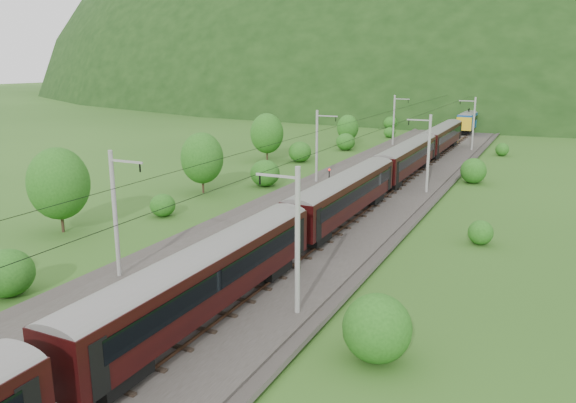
% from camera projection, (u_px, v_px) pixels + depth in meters
% --- Properties ---
extents(ground, '(600.00, 600.00, 0.00)m').
position_uv_depth(ground, '(202.00, 297.00, 32.99)').
color(ground, '#274C17').
rests_on(ground, ground).
extents(railbed, '(14.00, 220.00, 0.30)m').
position_uv_depth(railbed, '(278.00, 246.00, 41.70)').
color(railbed, '#38332D').
rests_on(railbed, ground).
extents(track_left, '(2.40, 220.00, 0.27)m').
position_uv_depth(track_left, '(250.00, 239.00, 42.66)').
color(track_left, '#533423').
rests_on(track_left, railbed).
extents(track_right, '(2.40, 220.00, 0.27)m').
position_uv_depth(track_right, '(307.00, 247.00, 40.64)').
color(track_right, '#533423').
rests_on(track_right, railbed).
extents(catenary_left, '(2.54, 192.28, 8.00)m').
position_uv_depth(catenary_left, '(317.00, 144.00, 62.46)').
color(catenary_left, gray).
rests_on(catenary_left, railbed).
extents(catenary_right, '(2.54, 192.28, 8.00)m').
position_uv_depth(catenary_right, '(428.00, 152.00, 57.30)').
color(catenary_right, gray).
rests_on(catenary_right, railbed).
extents(overhead_wires, '(4.83, 198.00, 0.03)m').
position_uv_depth(overhead_wires, '(277.00, 153.00, 40.02)').
color(overhead_wires, black).
rests_on(overhead_wires, ground).
extents(mountain_main, '(504.00, 360.00, 244.00)m').
position_uv_depth(mountain_main, '(520.00, 92.00, 260.30)').
color(mountain_main, black).
rests_on(mountain_main, ground).
extents(mountain_ridge, '(336.00, 280.00, 132.00)m').
position_uv_depth(mountain_ridge, '(315.00, 84.00, 345.78)').
color(mountain_ridge, black).
rests_on(mountain_ridge, ground).
extents(train, '(2.69, 150.63, 4.66)m').
position_uv_depth(train, '(344.00, 189.00, 46.42)').
color(train, black).
rests_on(train, ground).
extents(hazard_post_near, '(0.18, 0.18, 1.71)m').
position_uv_depth(hazard_post_near, '(397.00, 160.00, 72.02)').
color(hazard_post_near, red).
rests_on(hazard_post_near, railbed).
extents(hazard_post_far, '(0.16, 0.16, 1.46)m').
position_uv_depth(hazard_post_far, '(426.00, 146.00, 85.22)').
color(hazard_post_far, red).
rests_on(hazard_post_far, railbed).
extents(signal, '(0.21, 0.21, 1.94)m').
position_uv_depth(signal, '(329.00, 176.00, 60.67)').
color(signal, black).
rests_on(signal, railbed).
extents(vegetation_left, '(12.01, 140.98, 6.94)m').
position_uv_depth(vegetation_left, '(149.00, 181.00, 50.98)').
color(vegetation_left, '#215516').
rests_on(vegetation_left, ground).
extents(vegetation_right, '(6.18, 105.26, 2.95)m').
position_uv_depth(vegetation_right, '(398.00, 297.00, 29.82)').
color(vegetation_right, '#215516').
rests_on(vegetation_right, ground).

